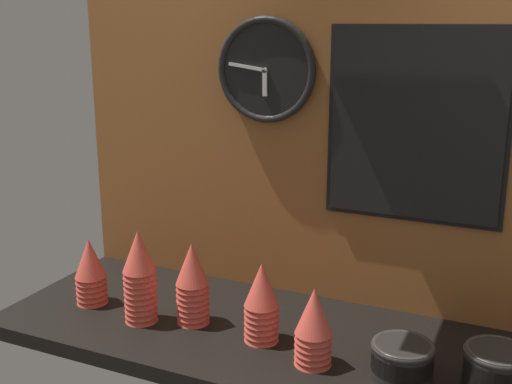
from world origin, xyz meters
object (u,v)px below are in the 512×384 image
Objects in this scene: cup_stack_center_left at (192,283)px; cup_stack_center_right at (314,327)px; cup_stack_far_left at (91,271)px; bowl_stack_far_right at (496,369)px; menu_board at (415,126)px; bowl_stack_right at (402,359)px; wall_clock at (266,70)px; cup_stack_center at (262,302)px; cup_stack_left at (140,276)px.

cup_stack_center_right is (0.36, -0.07, -0.02)m from cup_stack_center_left.
cup_stack_far_left reaches higher than bowl_stack_far_right.
menu_board is at bearing 69.31° from cup_stack_center_right.
bowl_stack_far_right is at bearing 7.69° from cup_stack_center_right.
bowl_stack_far_right is at bearing 6.72° from bowl_stack_right.
wall_clock reaches higher than menu_board.
cup_stack_center_right is 0.38× the size of menu_board.
cup_stack_center_right reaches higher than bowl_stack_far_right.
menu_board is (0.29, 0.30, 0.41)m from cup_stack_center.
menu_board reaches higher than cup_stack_left.
bowl_stack_right is at bearing 8.64° from cup_stack_center_right.
bowl_stack_far_right is 0.20m from bowl_stack_right.
cup_stack_center_left is 1.55× the size of bowl_stack_far_right.
bowl_stack_right is at bearing -78.70° from menu_board.
cup_stack_center_right is 0.21m from bowl_stack_right.
cup_stack_center_left is 0.44× the size of menu_board.
bowl_stack_right is (0.88, -0.03, -0.05)m from cup_stack_far_left.
cup_stack_center_left is at bearing -149.95° from menu_board.
cup_stack_far_left is at bearing 179.91° from cup_stack_center.
cup_stack_center is 1.44× the size of bowl_stack_far_right.
cup_stack_center is 1.08× the size of cup_stack_far_left.
cup_stack_center_left is at bearing 175.94° from bowl_stack_right.
wall_clock reaches higher than bowl_stack_far_right.
cup_stack_center_right is at bearing -51.67° from wall_clock.
bowl_stack_far_right is (0.55, -0.00, -0.05)m from cup_stack_center.
cup_stack_center reaches higher than cup_stack_far_left.
wall_clock is (-0.12, 0.29, 0.54)m from cup_stack_center.
menu_board is at bearing 28.32° from cup_stack_left.
cup_stack_far_left is (-0.52, 0.00, -0.01)m from cup_stack_center.
cup_stack_center is (0.20, -0.01, -0.01)m from cup_stack_center_left.
cup_stack_center_right is at bearing -2.33° from cup_stack_left.
cup_stack_center_left is 0.61m from wall_clock.
wall_clock is at bearing 146.24° from bowl_stack_right.
cup_stack_center is at bearing 176.01° from bowl_stack_right.
cup_stack_left is 1.33× the size of cup_stack_far_left.
cup_stack_center is at bearing 160.49° from cup_stack_center_right.
wall_clock is at bearing 128.33° from cup_stack_center_right.
bowl_stack_far_right is at bearing 2.16° from cup_stack_left.
menu_board is at bearing 130.69° from bowl_stack_far_right.
cup_stack_left is 0.20m from cup_stack_far_left.
wall_clock is (0.09, 0.28, 0.53)m from cup_stack_center_left.
wall_clock reaches higher than bowl_stack_right.
cup_stack_center_left is 0.56m from bowl_stack_right.
cup_stack_far_left is at bearing 175.31° from cup_stack_center_right.
cup_stack_left is at bearing -179.14° from bowl_stack_right.
cup_stack_left reaches higher than bowl_stack_right.
cup_stack_far_left is 0.38× the size of menu_board.
cup_stack_center_right is 0.57m from menu_board.
cup_stack_left is 1.77× the size of bowl_stack_far_right.
cup_stack_left is 0.87× the size of wall_clock.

